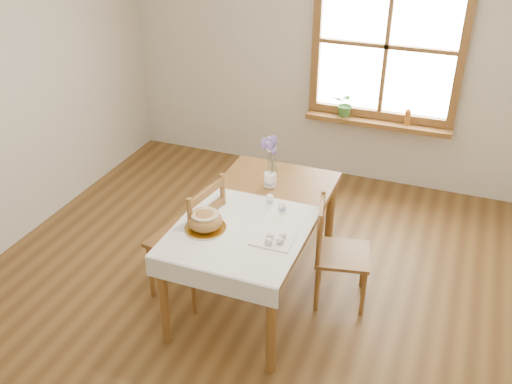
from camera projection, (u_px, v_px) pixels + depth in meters
ground at (242, 313)px, 4.31m from camera, size 5.00×5.00×0.00m
room_walls at (238, 100)px, 3.46m from camera, size 4.60×5.10×2.65m
window at (387, 46)px, 5.43m from camera, size 1.46×0.08×1.46m
window_sill at (377, 123)px, 5.75m from camera, size 1.46×0.20×0.05m
dining_table at (256, 219)px, 4.22m from camera, size 0.90×1.60×0.75m
table_linen at (240, 231)px, 3.93m from camera, size 0.91×0.99×0.01m
chair_left at (186, 237)px, 4.30m from camera, size 0.56×0.54×1.01m
chair_right at (343, 253)px, 4.26m from camera, size 0.49×0.47×0.85m
bread_plate at (205, 228)px, 3.94m from camera, size 0.36×0.36×0.02m
bread_loaf at (205, 219)px, 3.90m from camera, size 0.24×0.24×0.13m
egg_napkin at (273, 239)px, 3.82m from camera, size 0.28×0.23×0.01m
eggs at (273, 236)px, 3.80m from camera, size 0.21×0.19×0.05m
salt_shaker at (270, 200)px, 4.19m from camera, size 0.06×0.06×0.10m
pepper_shaker at (282, 207)px, 4.09m from camera, size 0.06×0.06×0.10m
flower_vase at (270, 181)px, 4.45m from camera, size 0.10×0.10×0.11m
lavender_bouquet at (270, 156)px, 4.35m from camera, size 0.17×0.17×0.32m
potted_plant at (346, 107)px, 5.79m from camera, size 0.26×0.28×0.20m
amber_bottle at (408, 117)px, 5.61m from camera, size 0.07×0.07×0.16m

